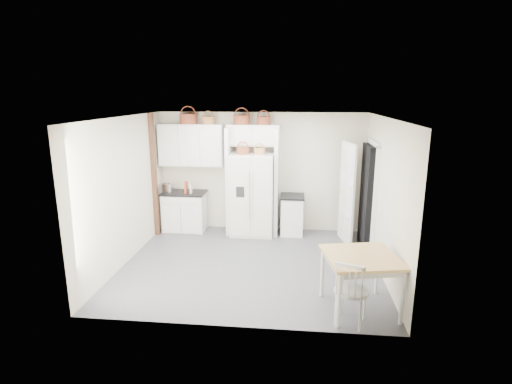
# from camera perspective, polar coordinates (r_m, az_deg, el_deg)

# --- Properties ---
(floor) EXTENTS (4.50, 4.50, 0.00)m
(floor) POSITION_cam_1_polar(r_m,az_deg,el_deg) (7.29, -0.76, -10.24)
(floor) COLOR #444444
(floor) RESTS_ON ground
(ceiling) EXTENTS (4.50, 4.50, 0.00)m
(ceiling) POSITION_cam_1_polar(r_m,az_deg,el_deg) (6.67, -0.83, 10.61)
(ceiling) COLOR white
(ceiling) RESTS_ON wall_back
(wall_back) EXTENTS (4.50, 0.00, 4.50)m
(wall_back) POSITION_cam_1_polar(r_m,az_deg,el_deg) (8.81, 0.72, 2.87)
(wall_back) COLOR beige
(wall_back) RESTS_ON floor
(wall_left) EXTENTS (0.00, 4.00, 4.00)m
(wall_left) POSITION_cam_1_polar(r_m,az_deg,el_deg) (7.46, -18.22, 0.16)
(wall_left) COLOR beige
(wall_left) RESTS_ON floor
(wall_right) EXTENTS (0.00, 4.00, 4.00)m
(wall_right) POSITION_cam_1_polar(r_m,az_deg,el_deg) (6.98, 17.89, -0.73)
(wall_right) COLOR beige
(wall_right) RESTS_ON floor
(refrigerator) EXTENTS (0.91, 0.73, 1.76)m
(refrigerator) POSITION_cam_1_polar(r_m,az_deg,el_deg) (8.56, -0.51, -0.32)
(refrigerator) COLOR silver
(refrigerator) RESTS_ON floor
(base_cab_left) EXTENTS (0.91, 0.57, 0.84)m
(base_cab_left) POSITION_cam_1_polar(r_m,az_deg,el_deg) (9.04, -10.14, -2.82)
(base_cab_left) COLOR silver
(base_cab_left) RESTS_ON floor
(base_cab_right) EXTENTS (0.47, 0.56, 0.82)m
(base_cab_right) POSITION_cam_1_polar(r_m,az_deg,el_deg) (8.70, 5.17, -3.36)
(base_cab_right) COLOR silver
(base_cab_right) RESTS_ON floor
(dining_table) EXTENTS (1.14, 1.14, 0.81)m
(dining_table) POSITION_cam_1_polar(r_m,az_deg,el_deg) (5.90, 14.61, -12.44)
(dining_table) COLOR #A08245
(dining_table) RESTS_ON floor
(windsor_chair) EXTENTS (0.56, 0.54, 0.92)m
(windsor_chair) POSITION_cam_1_polar(r_m,az_deg,el_deg) (5.52, 13.47, -13.63)
(windsor_chair) COLOR silver
(windsor_chair) RESTS_ON floor
(counter_left) EXTENTS (0.94, 0.61, 0.04)m
(counter_left) POSITION_cam_1_polar(r_m,az_deg,el_deg) (8.92, -10.26, -0.12)
(counter_left) COLOR black
(counter_left) RESTS_ON base_cab_left
(counter_right) EXTENTS (0.50, 0.60, 0.04)m
(counter_right) POSITION_cam_1_polar(r_m,az_deg,el_deg) (8.58, 5.23, -0.62)
(counter_right) COLOR black
(counter_right) RESTS_ON base_cab_right
(toaster) EXTENTS (0.31, 0.22, 0.20)m
(toaster) POSITION_cam_1_polar(r_m,az_deg,el_deg) (8.92, -12.62, 0.55)
(toaster) COLOR silver
(toaster) RESTS_ON counter_left
(cookbook_red) EXTENTS (0.04, 0.17, 0.25)m
(cookbook_red) POSITION_cam_1_polar(r_m,az_deg,el_deg) (8.79, -9.96, 0.66)
(cookbook_red) COLOR #AA4328
(cookbook_red) RESTS_ON counter_left
(cookbook_cream) EXTENTS (0.04, 0.14, 0.21)m
(cookbook_cream) POSITION_cam_1_polar(r_m,az_deg,el_deg) (8.77, -9.27, 0.52)
(cookbook_cream) COLOR beige
(cookbook_cream) RESTS_ON counter_left
(basket_upper_b) EXTENTS (0.37, 0.37, 0.22)m
(basket_upper_b) POSITION_cam_1_polar(r_m,az_deg,el_deg) (8.77, -9.66, 10.26)
(basket_upper_b) COLOR brown
(basket_upper_b) RESTS_ON upper_cabinet
(basket_upper_c) EXTENTS (0.27, 0.27, 0.16)m
(basket_upper_c) POSITION_cam_1_polar(r_m,az_deg,el_deg) (8.67, -6.80, 10.12)
(basket_upper_c) COLOR brown
(basket_upper_c) RESTS_ON upper_cabinet
(basket_bridge_a) EXTENTS (0.34, 0.34, 0.19)m
(basket_bridge_a) POSITION_cam_1_polar(r_m,az_deg,el_deg) (8.54, -2.07, 10.28)
(basket_bridge_a) COLOR brown
(basket_bridge_a) RESTS_ON bridge_cabinet
(basket_bridge_b) EXTENTS (0.29, 0.29, 0.17)m
(basket_bridge_b) POSITION_cam_1_polar(r_m,az_deg,el_deg) (8.49, 1.08, 10.17)
(basket_bridge_b) COLOR brown
(basket_bridge_b) RESTS_ON bridge_cabinet
(basket_fridge_a) EXTENTS (0.26, 0.26, 0.14)m
(basket_fridge_a) POSITION_cam_1_polar(r_m,az_deg,el_deg) (8.30, -1.88, 5.92)
(basket_fridge_a) COLOR brown
(basket_fridge_a) RESTS_ON refrigerator
(basket_fridge_b) EXTENTS (0.23, 0.23, 0.12)m
(basket_fridge_b) POSITION_cam_1_polar(r_m,az_deg,el_deg) (8.26, 0.49, 5.84)
(basket_fridge_b) COLOR brown
(basket_fridge_b) RESTS_ON refrigerator
(upper_cabinet) EXTENTS (1.40, 0.34, 0.90)m
(upper_cabinet) POSITION_cam_1_polar(r_m,az_deg,el_deg) (8.81, -9.20, 6.65)
(upper_cabinet) COLOR silver
(upper_cabinet) RESTS_ON wall_back
(bridge_cabinet) EXTENTS (1.12, 0.34, 0.45)m
(bridge_cabinet) POSITION_cam_1_polar(r_m,az_deg,el_deg) (8.54, -0.38, 8.12)
(bridge_cabinet) COLOR silver
(bridge_cabinet) RESTS_ON wall_back
(fridge_panel_left) EXTENTS (0.08, 0.60, 2.30)m
(fridge_panel_left) POSITION_cam_1_polar(r_m,az_deg,el_deg) (8.63, -3.83, 1.60)
(fridge_panel_left) COLOR silver
(fridge_panel_left) RESTS_ON floor
(fridge_panel_right) EXTENTS (0.08, 0.60, 2.30)m
(fridge_panel_right) POSITION_cam_1_polar(r_m,az_deg,el_deg) (8.52, 2.95, 1.45)
(fridge_panel_right) COLOR silver
(fridge_panel_right) RESTS_ON floor
(trim_post) EXTENTS (0.09, 0.09, 2.60)m
(trim_post) POSITION_cam_1_polar(r_m,az_deg,el_deg) (8.66, -14.34, 2.25)
(trim_post) COLOR #462516
(trim_post) RESTS_ON floor
(doorway_void) EXTENTS (0.18, 0.85, 2.05)m
(doorway_void) POSITION_cam_1_polar(r_m,az_deg,el_deg) (7.98, 15.69, -0.84)
(doorway_void) COLOR black
(doorway_void) RESTS_ON floor
(door_slab) EXTENTS (0.21, 0.79, 2.05)m
(door_slab) POSITION_cam_1_polar(r_m,az_deg,el_deg) (8.25, 12.84, -0.20)
(door_slab) COLOR white
(door_slab) RESTS_ON floor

